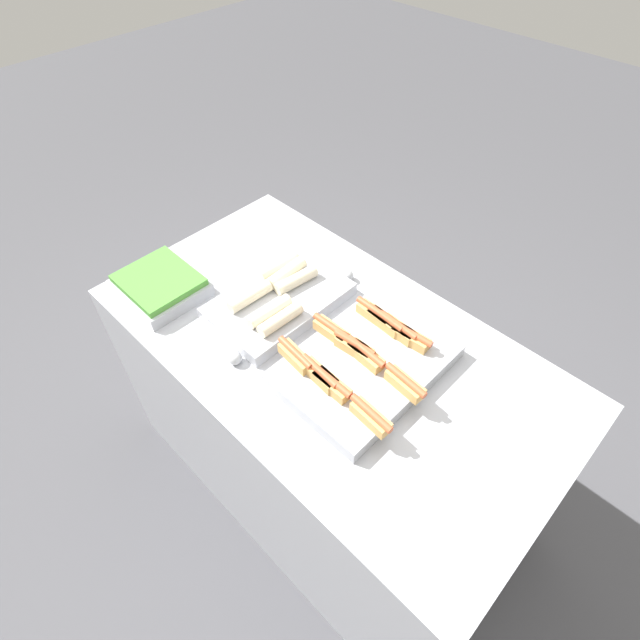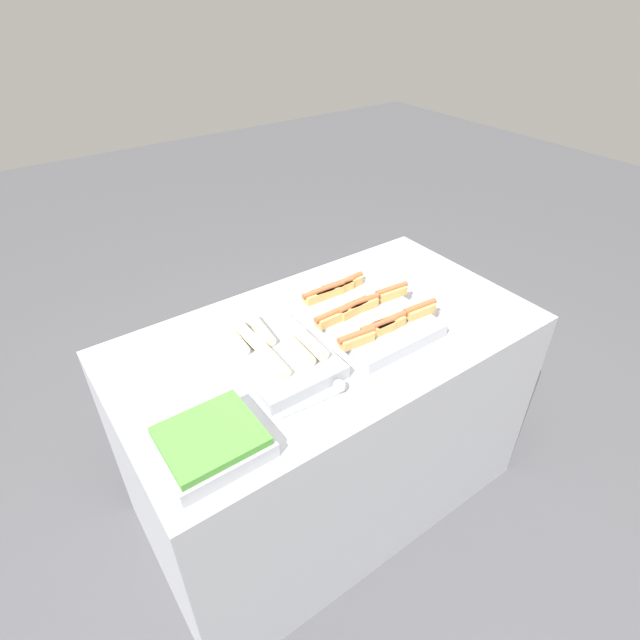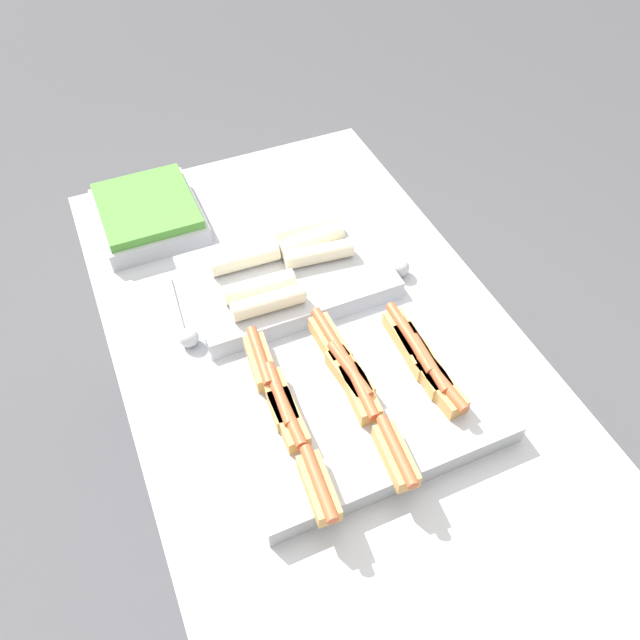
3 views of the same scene
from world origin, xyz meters
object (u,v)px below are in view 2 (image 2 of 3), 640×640
at_px(serving_spoon_near, 334,389).
at_px(serving_spoon_far, 251,312).
at_px(tray_hotdogs, 361,312).
at_px(tray_side_front, 211,442).
at_px(tray_wraps, 273,350).

xyz_separation_m(serving_spoon_near, serving_spoon_far, (-0.00, 0.54, 0.00)).
bearing_deg(serving_spoon_far, serving_spoon_near, -89.53).
bearing_deg(tray_hotdogs, tray_side_front, -161.46).
relative_size(tray_side_front, serving_spoon_near, 1.21).
distance_m(tray_side_front, serving_spoon_far, 0.66).
relative_size(tray_wraps, serving_spoon_far, 2.10).
xyz_separation_m(tray_wraps, serving_spoon_far, (0.06, 0.27, -0.02)).
xyz_separation_m(tray_wraps, tray_side_front, (-0.35, -0.25, 0.00)).
bearing_deg(serving_spoon_far, tray_side_front, -128.64).
height_order(tray_wraps, serving_spoon_far, tray_wraps).
height_order(tray_hotdogs, serving_spoon_near, tray_hotdogs).
bearing_deg(tray_side_front, serving_spoon_near, -2.25).
height_order(tray_wraps, serving_spoon_near, tray_wraps).
height_order(tray_wraps, tray_side_front, tray_wraps).
xyz_separation_m(tray_hotdogs, serving_spoon_far, (-0.33, 0.27, -0.02)).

